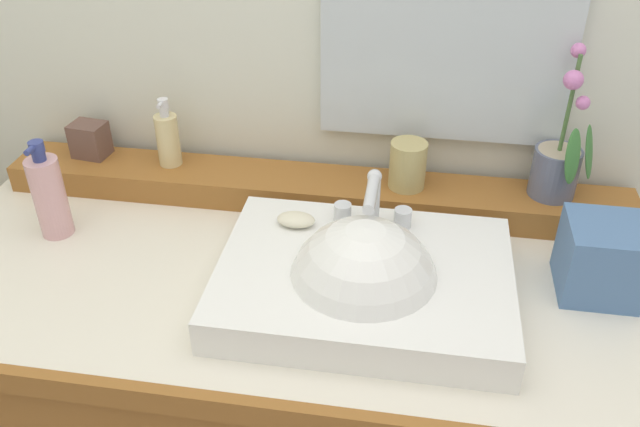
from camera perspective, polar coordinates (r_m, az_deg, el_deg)
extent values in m
cube|color=silver|center=(1.24, -2.40, -5.46)|extent=(1.38, 0.62, 0.04)
cube|color=#935B26|center=(1.02, -5.94, -16.40)|extent=(1.38, 0.02, 0.04)
cube|color=#935B26|center=(1.40, -0.58, 2.03)|extent=(1.30, 0.13, 0.06)
cube|color=white|center=(1.15, 3.78, -5.80)|extent=(0.50, 0.37, 0.07)
sphere|color=white|center=(1.14, 3.67, -6.59)|extent=(0.26, 0.26, 0.26)
cylinder|color=silver|center=(1.20, 4.56, 1.11)|extent=(0.02, 0.02, 0.10)
cylinder|color=silver|center=(1.13, 4.41, 1.77)|extent=(0.02, 0.11, 0.02)
sphere|color=silver|center=(1.18, 4.67, 3.16)|extent=(0.03, 0.03, 0.03)
cylinder|color=silver|center=(1.23, 1.94, 0.07)|extent=(0.03, 0.03, 0.04)
cylinder|color=silver|center=(1.22, 7.07, -0.38)|extent=(0.03, 0.03, 0.04)
ellipsoid|color=beige|center=(1.22, -2.02, -0.53)|extent=(0.07, 0.04, 0.02)
cylinder|color=slate|center=(1.38, 19.37, 3.33)|extent=(0.09, 0.09, 0.10)
cylinder|color=tan|center=(1.36, 19.70, 4.89)|extent=(0.08, 0.08, 0.01)
cylinder|color=#476B38|center=(1.32, 20.52, 8.70)|extent=(0.01, 0.01, 0.19)
ellipsoid|color=#387033|center=(1.34, 21.95, 4.86)|extent=(0.04, 0.04, 0.11)
ellipsoid|color=#387033|center=(1.31, 20.73, 4.56)|extent=(0.03, 0.04, 0.11)
sphere|color=#C670B1|center=(1.31, 21.51, 8.78)|extent=(0.03, 0.03, 0.03)
sphere|color=#C670B1|center=(1.29, 20.80, 10.60)|extent=(0.04, 0.04, 0.04)
sphere|color=#C670B1|center=(1.31, 21.17, 12.84)|extent=(0.03, 0.03, 0.03)
cylinder|color=#D3C087|center=(1.45, -12.82, 6.11)|extent=(0.05, 0.05, 0.11)
cylinder|color=silver|center=(1.42, -13.15, 8.41)|extent=(0.02, 0.02, 0.02)
cylinder|color=silver|center=(1.41, -13.24, 9.11)|extent=(0.02, 0.02, 0.02)
cylinder|color=silver|center=(1.40, -13.45, 9.03)|extent=(0.01, 0.03, 0.01)
cylinder|color=tan|center=(1.34, 7.49, 4.13)|extent=(0.07, 0.07, 0.10)
cube|color=brown|center=(1.54, -19.03, 5.97)|extent=(0.08, 0.07, 0.07)
cylinder|color=#D59FA3|center=(1.38, -22.04, 1.28)|extent=(0.06, 0.06, 0.16)
cylinder|color=navy|center=(1.33, -22.85, 4.55)|extent=(0.02, 0.02, 0.02)
cylinder|color=navy|center=(1.33, -23.02, 5.26)|extent=(0.03, 0.03, 0.02)
cylinder|color=navy|center=(1.31, -23.41, 5.06)|extent=(0.01, 0.03, 0.01)
cube|color=#4B6F9F|center=(1.24, 22.82, -3.54)|extent=(0.13, 0.13, 0.13)
cube|color=silver|center=(1.30, 11.06, 16.75)|extent=(0.48, 0.02, 0.52)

